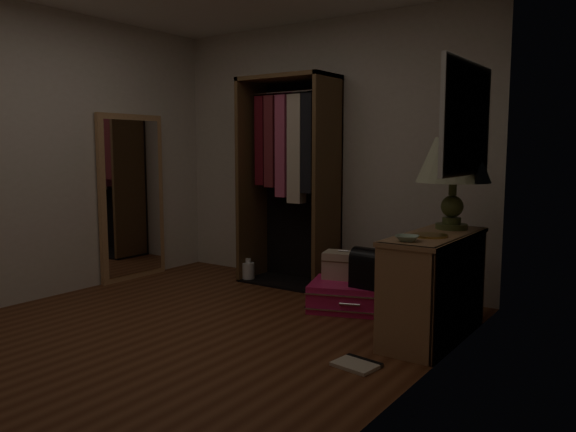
{
  "coord_description": "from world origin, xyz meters",
  "views": [
    {
      "loc": [
        2.93,
        -2.81,
        1.35
      ],
      "look_at": [
        0.3,
        0.95,
        0.8
      ],
      "focal_mm": 35.0,
      "sensor_mm": 36.0,
      "label": 1
    }
  ],
  "objects_px": {
    "console_bookshelf": "(436,283)",
    "black_bag": "(371,267)",
    "pink_suitcase": "(355,296)",
    "floor_mirror": "(132,197)",
    "white_jug": "(248,271)",
    "train_case": "(344,265)",
    "table_lamp": "(454,162)",
    "open_wardrobe": "(292,163)"
  },
  "relations": [
    {
      "from": "pink_suitcase",
      "to": "black_bag",
      "type": "bearing_deg",
      "value": -43.15
    },
    {
      "from": "console_bookshelf",
      "to": "black_bag",
      "type": "relative_size",
      "value": 3.43
    },
    {
      "from": "open_wardrobe",
      "to": "table_lamp",
      "type": "bearing_deg",
      "value": -14.04
    },
    {
      "from": "floor_mirror",
      "to": "white_jug",
      "type": "height_order",
      "value": "floor_mirror"
    },
    {
      "from": "pink_suitcase",
      "to": "train_case",
      "type": "relative_size",
      "value": 2.25
    },
    {
      "from": "table_lamp",
      "to": "white_jug",
      "type": "bearing_deg",
      "value": 172.95
    },
    {
      "from": "open_wardrobe",
      "to": "floor_mirror",
      "type": "relative_size",
      "value": 1.21
    },
    {
      "from": "console_bookshelf",
      "to": "pink_suitcase",
      "type": "distance_m",
      "value": 0.88
    },
    {
      "from": "pink_suitcase",
      "to": "train_case",
      "type": "xyz_separation_m",
      "value": [
        -0.16,
        0.09,
        0.23
      ]
    },
    {
      "from": "console_bookshelf",
      "to": "floor_mirror",
      "type": "bearing_deg",
      "value": -179.17
    },
    {
      "from": "pink_suitcase",
      "to": "table_lamp",
      "type": "height_order",
      "value": "table_lamp"
    },
    {
      "from": "table_lamp",
      "to": "black_bag",
      "type": "bearing_deg",
      "value": -170.32
    },
    {
      "from": "white_jug",
      "to": "floor_mirror",
      "type": "bearing_deg",
      "value": -150.17
    },
    {
      "from": "open_wardrobe",
      "to": "pink_suitcase",
      "type": "height_order",
      "value": "open_wardrobe"
    },
    {
      "from": "console_bookshelf",
      "to": "black_bag",
      "type": "xyz_separation_m",
      "value": [
        -0.61,
        0.18,
        0.01
      ]
    },
    {
      "from": "floor_mirror",
      "to": "white_jug",
      "type": "xyz_separation_m",
      "value": [
        1.05,
        0.6,
        -0.75
      ]
    },
    {
      "from": "open_wardrobe",
      "to": "black_bag",
      "type": "height_order",
      "value": "open_wardrobe"
    },
    {
      "from": "black_bag",
      "to": "white_jug",
      "type": "xyz_separation_m",
      "value": [
        -1.58,
        0.38,
        -0.3
      ]
    },
    {
      "from": "train_case",
      "to": "table_lamp",
      "type": "distance_m",
      "value": 1.32
    },
    {
      "from": "floor_mirror",
      "to": "black_bag",
      "type": "xyz_separation_m",
      "value": [
        2.63,
        0.22,
        -0.45
      ]
    },
    {
      "from": "pink_suitcase",
      "to": "white_jug",
      "type": "relative_size",
      "value": 3.9
    },
    {
      "from": "console_bookshelf",
      "to": "table_lamp",
      "type": "distance_m",
      "value": 0.91
    },
    {
      "from": "pink_suitcase",
      "to": "black_bag",
      "type": "height_order",
      "value": "black_bag"
    },
    {
      "from": "train_case",
      "to": "table_lamp",
      "type": "relative_size",
      "value": 0.55
    },
    {
      "from": "train_case",
      "to": "floor_mirror",
      "type": "bearing_deg",
      "value": 173.91
    },
    {
      "from": "console_bookshelf",
      "to": "white_jug",
      "type": "bearing_deg",
      "value": 165.83
    },
    {
      "from": "pink_suitcase",
      "to": "table_lamp",
      "type": "relative_size",
      "value": 1.24
    },
    {
      "from": "floor_mirror",
      "to": "train_case",
      "type": "distance_m",
      "value": 2.37
    },
    {
      "from": "pink_suitcase",
      "to": "floor_mirror",
      "type": "bearing_deg",
      "value": 167.34
    },
    {
      "from": "console_bookshelf",
      "to": "train_case",
      "type": "relative_size",
      "value": 2.82
    },
    {
      "from": "floor_mirror",
      "to": "table_lamp",
      "type": "xyz_separation_m",
      "value": [
        3.24,
        0.33,
        0.4
      ]
    },
    {
      "from": "floor_mirror",
      "to": "console_bookshelf",
      "type": "bearing_deg",
      "value": 0.83
    },
    {
      "from": "pink_suitcase",
      "to": "train_case",
      "type": "bearing_deg",
      "value": 131.61
    },
    {
      "from": "console_bookshelf",
      "to": "table_lamp",
      "type": "xyz_separation_m",
      "value": [
        0.0,
        0.28,
        0.86
      ]
    },
    {
      "from": "console_bookshelf",
      "to": "pink_suitcase",
      "type": "height_order",
      "value": "console_bookshelf"
    },
    {
      "from": "console_bookshelf",
      "to": "white_jug",
      "type": "height_order",
      "value": "console_bookshelf"
    },
    {
      "from": "console_bookshelf",
      "to": "train_case",
      "type": "xyz_separation_m",
      "value": [
        -0.95,
        0.34,
        -0.04
      ]
    },
    {
      "from": "open_wardrobe",
      "to": "train_case",
      "type": "bearing_deg",
      "value": -25.23
    },
    {
      "from": "black_bag",
      "to": "table_lamp",
      "type": "distance_m",
      "value": 1.06
    },
    {
      "from": "floor_mirror",
      "to": "white_jug",
      "type": "distance_m",
      "value": 1.42
    },
    {
      "from": "black_bag",
      "to": "white_jug",
      "type": "bearing_deg",
      "value": 170.68
    },
    {
      "from": "black_bag",
      "to": "open_wardrobe",
      "type": "bearing_deg",
      "value": 158.65
    }
  ]
}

